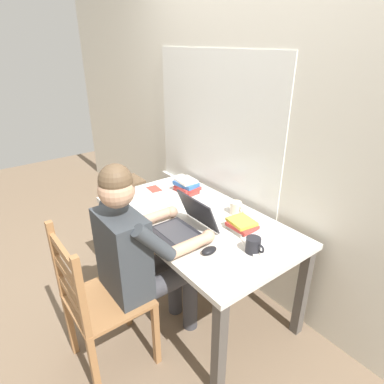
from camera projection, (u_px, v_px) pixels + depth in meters
name	position (u px, v px, depth m)	size (l,w,h in m)	color
ground_plane	(195.00, 298.00, 2.54)	(8.00, 8.00, 0.00)	brown
back_wall	(250.00, 123.00, 2.27)	(6.00, 0.08, 2.60)	silver
desk	(195.00, 229.00, 2.27)	(1.43, 0.82, 0.71)	beige
seated_person	(140.00, 252.00, 1.91)	(0.50, 0.60, 1.26)	#33383D
wooden_chair	(99.00, 303.00, 1.85)	(0.42, 0.42, 0.96)	olive
laptop	(186.00, 225.00, 2.06)	(0.33, 0.32, 0.22)	#232328
computer_mouse	(209.00, 250.00, 1.86)	(0.06, 0.10, 0.03)	black
coffee_mug_white	(236.00, 208.00, 2.28)	(0.12, 0.08, 0.09)	beige
coffee_mug_dark	(253.00, 245.00, 1.86)	(0.12, 0.09, 0.09)	black
book_stack_main	(187.00, 186.00, 2.60)	(0.21, 0.17, 0.11)	#BC332D
book_stack_side	(241.00, 225.00, 2.08)	(0.19, 0.16, 0.07)	gray
paper_pile_near_laptop	(276.00, 238.00, 1.99)	(0.24, 0.19, 0.02)	white
paper_pile_back_corner	(261.00, 243.00, 1.95)	(0.23, 0.19, 0.01)	white
landscape_photo_print	(154.00, 189.00, 2.67)	(0.13, 0.09, 0.00)	#C63D33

